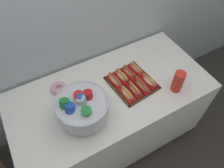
# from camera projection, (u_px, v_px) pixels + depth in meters

# --- Properties ---
(ground_plane) EXTENTS (10.00, 10.00, 0.00)m
(ground_plane) POSITION_uv_depth(u_px,v_px,m) (111.00, 133.00, 2.34)
(ground_plane) COLOR #38332D
(back_wall) EXTENTS (6.00, 0.10, 2.60)m
(back_wall) POSITION_uv_depth(u_px,v_px,m) (80.00, 4.00, 1.58)
(back_wall) COLOR #B2BCC1
(back_wall) RESTS_ON ground_plane
(buffet_table) EXTENTS (1.65, 0.80, 0.78)m
(buffet_table) POSITION_uv_depth(u_px,v_px,m) (111.00, 114.00, 2.02)
(buffet_table) COLOR white
(buffet_table) RESTS_ON ground_plane
(serving_tray) EXTENTS (0.36, 0.39, 0.01)m
(serving_tray) POSITION_uv_depth(u_px,v_px,m) (132.00, 83.00, 1.77)
(serving_tray) COLOR #472B19
(serving_tray) RESTS_ON buffet_table
(hot_dog_0) EXTENTS (0.07, 0.16, 0.06)m
(hot_dog_0) POSITION_uv_depth(u_px,v_px,m) (127.00, 94.00, 1.66)
(hot_dog_0) COLOR red
(hot_dog_0) RESTS_ON serving_tray
(hot_dog_1) EXTENTS (0.06, 0.15, 0.06)m
(hot_dog_1) POSITION_uv_depth(u_px,v_px,m) (135.00, 89.00, 1.69)
(hot_dog_1) COLOR red
(hot_dog_1) RESTS_ON serving_tray
(hot_dog_2) EXTENTS (0.07, 0.18, 0.06)m
(hot_dog_2) POSITION_uv_depth(u_px,v_px,m) (142.00, 85.00, 1.72)
(hot_dog_2) COLOR #B21414
(hot_dog_2) RESTS_ON serving_tray
(hot_dog_3) EXTENTS (0.09, 0.16, 0.06)m
(hot_dog_3) POSITION_uv_depth(u_px,v_px,m) (149.00, 81.00, 1.75)
(hot_dog_3) COLOR #B21414
(hot_dog_3) RESTS_ON serving_tray
(hot_dog_4) EXTENTS (0.08, 0.18, 0.06)m
(hot_dog_4) POSITION_uv_depth(u_px,v_px,m) (115.00, 80.00, 1.75)
(hot_dog_4) COLOR red
(hot_dog_4) RESTS_ON serving_tray
(hot_dog_5) EXTENTS (0.09, 0.17, 0.06)m
(hot_dog_5) POSITION_uv_depth(u_px,v_px,m) (122.00, 76.00, 1.77)
(hot_dog_5) COLOR red
(hot_dog_5) RESTS_ON serving_tray
(hot_dog_6) EXTENTS (0.08, 0.16, 0.06)m
(hot_dog_6) POSITION_uv_depth(u_px,v_px,m) (130.00, 72.00, 1.80)
(hot_dog_6) COLOR red
(hot_dog_6) RESTS_ON serving_tray
(hot_dog_7) EXTENTS (0.08, 0.17, 0.06)m
(hot_dog_7) POSITION_uv_depth(u_px,v_px,m) (136.00, 69.00, 1.83)
(hot_dog_7) COLOR red
(hot_dog_7) RESTS_ON serving_tray
(punch_bowl) EXTENTS (0.37, 0.37, 0.26)m
(punch_bowl) POSITION_uv_depth(u_px,v_px,m) (82.00, 107.00, 1.46)
(punch_bowl) COLOR silver
(punch_bowl) RESTS_ON buffet_table
(cup_stack) EXTENTS (0.09, 0.09, 0.19)m
(cup_stack) POSITION_uv_depth(u_px,v_px,m) (178.00, 82.00, 1.66)
(cup_stack) COLOR red
(cup_stack) RESTS_ON buffet_table
(donut) EXTENTS (0.13, 0.13, 0.04)m
(donut) POSITION_uv_depth(u_px,v_px,m) (59.00, 88.00, 1.72)
(donut) COLOR pink
(donut) RESTS_ON buffet_table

